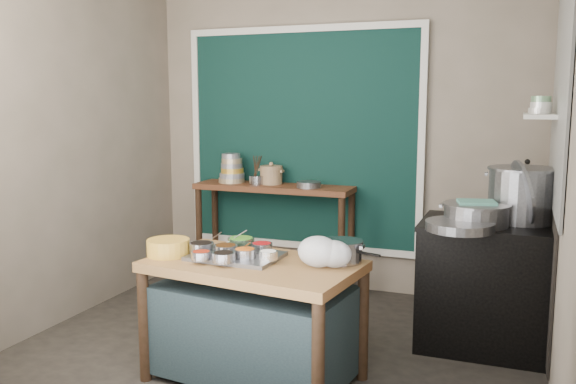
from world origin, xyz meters
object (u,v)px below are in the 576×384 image
at_px(back_counter, 274,236).
at_px(stove_block, 487,287).
at_px(prep_table, 254,321).
at_px(saucepan, 343,251).
at_px(ceramic_crock, 271,176).
at_px(steamer, 476,214).
at_px(condiment_tray, 236,256).
at_px(utensil_cup, 257,180).
at_px(stock_pot, 522,195).
at_px(yellow_basin, 168,247).

relative_size(back_counter, stove_block, 1.61).
relative_size(prep_table, stove_block, 1.39).
bearing_deg(prep_table, saucepan, 26.32).
distance_m(ceramic_crock, steamer, 2.06).
distance_m(saucepan, ceramic_crock, 2.03).
height_order(condiment_tray, utensil_cup, utensil_cup).
xyz_separation_m(back_counter, stove_block, (1.90, -0.73, -0.05)).
relative_size(ceramic_crock, stock_pot, 0.46).
bearing_deg(ceramic_crock, yellow_basin, -87.35).
height_order(condiment_tray, yellow_basin, yellow_basin).
height_order(stove_block, condiment_tray, stove_block).
height_order(yellow_basin, utensil_cup, utensil_cup).
bearing_deg(ceramic_crock, steamer, -25.76).
xyz_separation_m(yellow_basin, utensil_cup, (-0.20, 1.81, 0.19)).
bearing_deg(prep_table, back_counter, 115.62).
relative_size(condiment_tray, stock_pot, 1.12).
bearing_deg(ceramic_crock, prep_table, -70.75).
xyz_separation_m(condiment_tray, steamer, (1.34, 0.90, 0.19)).
height_order(yellow_basin, stock_pot, stock_pot).
bearing_deg(steamer, stock_pot, 40.25).
xyz_separation_m(prep_table, saucepan, (0.51, 0.18, 0.44)).
height_order(yellow_basin, steamer, steamer).
bearing_deg(prep_table, steamer, 45.01).
bearing_deg(stock_pot, steamer, -139.75).
distance_m(stove_block, saucepan, 1.25).
bearing_deg(yellow_basin, stock_pot, 31.09).
xyz_separation_m(back_counter, ceramic_crock, (-0.04, 0.04, 0.55)).
xyz_separation_m(stove_block, ceramic_crock, (-1.94, 0.77, 0.60)).
height_order(saucepan, steamer, steamer).
relative_size(yellow_basin, steamer, 0.58).
height_order(prep_table, yellow_basin, yellow_basin).
bearing_deg(condiment_tray, utensil_cup, 109.76).
bearing_deg(steamer, yellow_basin, -150.56).
bearing_deg(stock_pot, back_counter, 163.56).
bearing_deg(stove_block, steamer, -126.08).
xyz_separation_m(utensil_cup, ceramic_crock, (0.11, 0.08, 0.03)).
bearing_deg(utensil_cup, ceramic_crock, 37.43).
height_order(utensil_cup, stock_pot, stock_pot).
relative_size(prep_table, saucepan, 5.11).
relative_size(back_counter, stock_pot, 3.03).
bearing_deg(steamer, stove_block, 53.92).
bearing_deg(steamer, condiment_tray, -146.04).
bearing_deg(back_counter, stock_pot, -16.44).
relative_size(back_counter, condiment_tray, 2.71).
xyz_separation_m(condiment_tray, utensil_cup, (-0.62, 1.71, 0.23)).
bearing_deg(back_counter, stove_block, -21.02).
bearing_deg(stock_pot, condiment_tray, -144.88).
relative_size(yellow_basin, utensil_cup, 1.95).
bearing_deg(condiment_tray, yellow_basin, -167.77).
distance_m(utensil_cup, steamer, 2.12).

